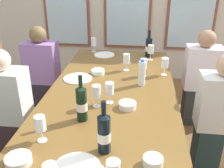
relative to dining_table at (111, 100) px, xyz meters
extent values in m
plane|color=brown|center=(0.00, 0.00, -0.68)|extent=(12.00, 12.00, 0.00)
cube|color=brown|center=(0.00, 0.00, 0.04)|extent=(1.09, 2.39, 0.04)
cube|color=brown|center=(-0.45, 1.10, -0.33)|extent=(0.07, 0.07, 0.70)
cube|color=brown|center=(0.45, 1.10, -0.33)|extent=(0.07, 0.07, 0.70)
cylinder|color=white|center=(-0.20, 1.00, 0.07)|extent=(0.24, 0.24, 0.01)
cylinder|color=white|center=(-0.35, 0.27, 0.07)|extent=(0.27, 0.27, 0.01)
cylinder|color=black|center=(0.32, 1.02, 0.17)|extent=(0.07, 0.08, 0.21)
cone|color=black|center=(0.32, 1.02, 0.29)|extent=(0.07, 0.08, 0.02)
cylinder|color=black|center=(0.32, 1.02, 0.34)|extent=(0.03, 0.03, 0.08)
cylinder|color=#F4E4CC|center=(0.32, 1.02, 0.16)|extent=(0.08, 0.08, 0.06)
cylinder|color=black|center=(0.05, -0.74, 0.18)|extent=(0.08, 0.07, 0.23)
cone|color=black|center=(0.05, -0.74, 0.31)|extent=(0.08, 0.07, 0.02)
cylinder|color=black|center=(0.05, -0.74, 0.36)|extent=(0.03, 0.03, 0.08)
cylinder|color=silver|center=(0.05, -0.74, 0.17)|extent=(0.08, 0.08, 0.06)
cylinder|color=black|center=(-0.15, -0.42, 0.18)|extent=(0.08, 0.07, 0.24)
cone|color=black|center=(-0.15, -0.42, 0.31)|extent=(0.08, 0.07, 0.02)
cylinder|color=black|center=(-0.15, -0.42, 0.36)|extent=(0.03, 0.03, 0.08)
cylinder|color=#F3DFD0|center=(-0.15, -0.42, 0.17)|extent=(0.08, 0.08, 0.06)
cylinder|color=white|center=(-0.40, -0.90, 0.08)|extent=(0.15, 0.15, 0.04)
cylinder|color=white|center=(0.15, -0.22, 0.09)|extent=(0.13, 0.13, 0.05)
cylinder|color=white|center=(0.33, -0.82, 0.09)|extent=(0.11, 0.11, 0.05)
cylinder|color=white|center=(-0.18, 0.42, 0.09)|extent=(0.13, 0.13, 0.05)
cylinder|color=white|center=(0.25, 0.21, 0.17)|extent=(0.06, 0.06, 0.22)
cylinder|color=blue|center=(0.25, 0.21, 0.29)|extent=(0.04, 0.04, 0.02)
cylinder|color=white|center=(-0.35, 1.12, 0.06)|extent=(0.06, 0.06, 0.00)
cylinder|color=white|center=(-0.35, 1.12, 0.10)|extent=(0.01, 0.01, 0.07)
cylinder|color=white|center=(-0.35, 1.12, 0.19)|extent=(0.07, 0.07, 0.09)
cylinder|color=#590C19|center=(-0.35, 1.12, 0.16)|extent=(0.06, 0.06, 0.03)
cylinder|color=white|center=(0.09, 0.55, 0.06)|extent=(0.06, 0.06, 0.00)
cylinder|color=white|center=(0.09, 0.55, 0.10)|extent=(0.01, 0.01, 0.07)
cylinder|color=white|center=(0.09, 0.55, 0.19)|extent=(0.07, 0.07, 0.09)
cylinder|color=white|center=(0.34, 0.89, 0.06)|extent=(0.06, 0.06, 0.00)
cylinder|color=white|center=(0.34, 0.89, 0.10)|extent=(0.01, 0.01, 0.07)
cylinder|color=white|center=(0.34, 0.89, 0.19)|extent=(0.07, 0.07, 0.09)
cylinder|color=white|center=(0.47, 0.47, 0.06)|extent=(0.06, 0.06, 0.00)
cylinder|color=white|center=(0.47, 0.47, 0.10)|extent=(0.01, 0.01, 0.07)
cylinder|color=white|center=(0.47, 0.47, 0.19)|extent=(0.07, 0.07, 0.09)
cylinder|color=white|center=(-0.08, -0.22, 0.06)|extent=(0.06, 0.06, 0.00)
cylinder|color=white|center=(-0.08, -0.22, 0.10)|extent=(0.01, 0.01, 0.07)
cylinder|color=white|center=(-0.08, -0.22, 0.19)|extent=(0.07, 0.07, 0.09)
cylinder|color=#590C19|center=(-0.08, -0.22, 0.15)|extent=(0.06, 0.06, 0.02)
cylinder|color=white|center=(0.27, 0.42, 0.06)|extent=(0.06, 0.06, 0.00)
cylinder|color=white|center=(0.27, 0.42, 0.10)|extent=(0.01, 0.01, 0.07)
cylinder|color=white|center=(0.27, 0.42, 0.19)|extent=(0.07, 0.07, 0.09)
cylinder|color=maroon|center=(0.27, 0.42, 0.15)|extent=(0.06, 0.06, 0.02)
cylinder|color=white|center=(0.01, -0.16, 0.06)|extent=(0.06, 0.06, 0.00)
cylinder|color=white|center=(0.01, -0.16, 0.10)|extent=(0.01, 0.01, 0.07)
cylinder|color=white|center=(0.01, -0.16, 0.19)|extent=(0.07, 0.07, 0.09)
cylinder|color=white|center=(-0.34, -0.69, 0.06)|extent=(0.06, 0.06, 0.00)
cylinder|color=white|center=(-0.34, -0.69, 0.10)|extent=(0.01, 0.01, 0.07)
cylinder|color=white|center=(-0.34, -0.69, 0.19)|extent=(0.07, 0.07, 0.09)
cylinder|color=beige|center=(-0.34, -0.69, 0.16)|extent=(0.06, 0.06, 0.03)
cube|color=#2C2531|center=(-0.92, 0.81, -0.45)|extent=(0.32, 0.24, 0.45)
cube|color=#936AAE|center=(-0.92, 0.81, 0.01)|extent=(0.38, 0.24, 0.48)
sphere|color=brown|center=(-0.92, 0.81, 0.34)|extent=(0.19, 0.19, 0.19)
cube|color=#2D3130|center=(0.92, 0.84, -0.45)|extent=(0.32, 0.24, 0.45)
cube|color=silver|center=(0.92, 0.84, 0.01)|extent=(0.38, 0.24, 0.48)
sphere|color=#A27455|center=(0.92, 0.84, 0.34)|extent=(0.19, 0.19, 0.19)
cube|color=#34272C|center=(-0.92, -0.05, -0.45)|extent=(0.32, 0.24, 0.45)
cube|color=silver|center=(-0.92, -0.05, 0.01)|extent=(0.38, 0.24, 0.48)
cube|color=#213738|center=(0.92, 0.05, -0.45)|extent=(0.32, 0.24, 0.45)
cube|color=silver|center=(0.92, 0.05, 0.01)|extent=(0.38, 0.24, 0.48)
camera|label=1|loc=(0.24, -1.94, 1.06)|focal=41.76mm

